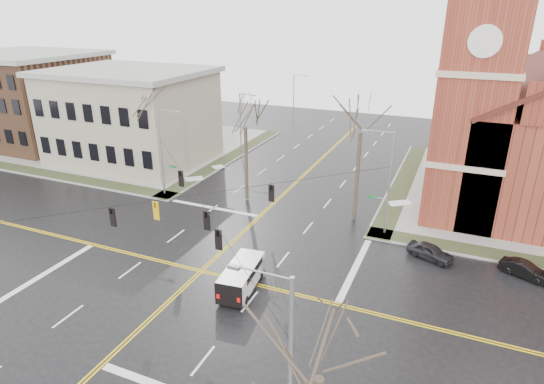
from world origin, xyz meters
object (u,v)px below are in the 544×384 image
at_px(streetlight_north_b, 294,96).
at_px(parked_car_b, 525,270).
at_px(signal_pole_ne, 388,181).
at_px(tree_se, 320,367).
at_px(parked_car_a, 430,252).
at_px(tree_nw_near, 245,122).
at_px(tree_ne, 361,127).
at_px(cargo_van, 243,274).
at_px(signal_pole_nw, 162,150).
at_px(signal_pole_se, 286,366).
at_px(streetlight_north_a, 241,121).
at_px(tree_nw_far, 151,108).

relative_size(streetlight_north_b, parked_car_b, 2.35).
height_order(signal_pole_ne, tree_se, tree_se).
xyz_separation_m(parked_car_a, tree_nw_near, (-18.46, 5.07, 7.47)).
distance_m(tree_nw_near, tree_ne, 11.32).
bearing_deg(cargo_van, signal_pole_nw, 134.92).
bearing_deg(signal_pole_se, tree_nw_near, 119.44).
bearing_deg(parked_car_a, streetlight_north_a, 75.08).
bearing_deg(parked_car_b, streetlight_north_a, 82.21).
xyz_separation_m(streetlight_north_a, tree_nw_near, (7.72, -14.25, 3.61)).
relative_size(signal_pole_se, tree_ne, 0.74).
relative_size(tree_nw_near, tree_ne, 0.91).
relative_size(signal_pole_nw, tree_nw_far, 0.77).
height_order(cargo_van, tree_nw_near, tree_nw_near).
bearing_deg(streetlight_north_a, parked_car_a, -36.41).
bearing_deg(tree_nw_far, tree_se, -45.46).
bearing_deg(signal_pole_se, signal_pole_ne, 90.00).
distance_m(signal_pole_ne, streetlight_north_a, 27.48).
bearing_deg(tree_nw_far, signal_pole_ne, -5.76).
bearing_deg(parked_car_b, signal_pole_nw, 107.92).
relative_size(signal_pole_ne, tree_ne, 0.74).
xyz_separation_m(tree_nw_far, tree_ne, (22.52, -0.72, 0.34)).
xyz_separation_m(signal_pole_ne, signal_pole_se, (0.00, -23.00, 0.00)).
distance_m(parked_car_b, tree_nw_far, 37.52).
bearing_deg(tree_nw_far, streetlight_north_a, 75.87).
bearing_deg(signal_pole_nw, tree_ne, 5.36).
bearing_deg(streetlight_north_b, signal_pole_se, -69.73).
xyz_separation_m(streetlight_north_b, tree_se, (24.02, -61.90, 3.22)).
height_order(parked_car_b, tree_ne, tree_ne).
xyz_separation_m(signal_pole_se, cargo_van, (-7.47, 10.77, -3.85)).
distance_m(signal_pole_se, streetlight_north_a, 45.20).
bearing_deg(streetlight_north_a, signal_pole_ne, -36.90).
bearing_deg(tree_nw_near, tree_se, -59.49).
bearing_deg(tree_nw_near, cargo_van, -64.91).
bearing_deg(signal_pole_nw, cargo_van, -38.86).
distance_m(signal_pole_se, tree_ne, 25.32).
xyz_separation_m(streetlight_north_a, parked_car_b, (32.77, -19.29, -3.91)).
height_order(streetlight_north_b, tree_nw_near, tree_nw_near).
xyz_separation_m(cargo_van, tree_se, (9.52, -13.17, 6.59)).
xyz_separation_m(tree_nw_far, tree_nw_near, (11.23, -0.32, -0.43)).
xyz_separation_m(signal_pole_se, tree_nw_near, (-14.25, 25.25, 3.13)).
xyz_separation_m(cargo_van, parked_car_a, (11.68, 9.42, -0.49)).
distance_m(parked_car_a, parked_car_b, 6.58).
bearing_deg(signal_pole_ne, tree_nw_far, 174.24).
bearing_deg(tree_se, signal_pole_se, 130.43).
height_order(signal_pole_ne, tree_ne, tree_ne).
bearing_deg(cargo_van, parked_car_a, 32.65).
bearing_deg(tree_se, tree_ne, 100.41).
xyz_separation_m(signal_pole_nw, cargo_van, (15.17, -12.23, -3.85)).
xyz_separation_m(cargo_van, tree_nw_near, (-6.78, 14.48, 6.98)).
relative_size(parked_car_a, tree_nw_far, 0.31).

